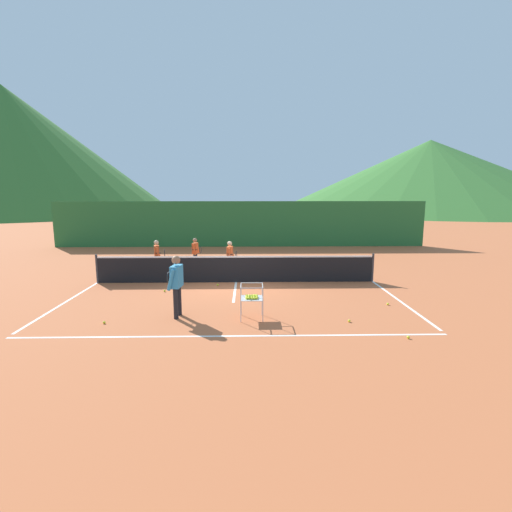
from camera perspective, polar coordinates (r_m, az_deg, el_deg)
ground_plane at (r=13.99m, az=-3.01°, el=-3.94°), size 120.00×120.00×0.00m
line_baseline_near at (r=8.94m, az=-4.05°, el=-11.88°), size 10.10×0.08×0.01m
line_baseline_far at (r=18.73m, az=-2.57°, el=-0.46°), size 10.10×0.08×0.01m
line_sideline_west at (r=15.02m, az=-22.70°, el=-3.73°), size 0.08×10.13×0.01m
line_sideline_east at (r=14.72m, az=17.09°, el=-3.66°), size 0.08×10.13×0.01m
line_service_center at (r=13.99m, az=-3.01°, el=-3.93°), size 0.08×5.22×0.01m
tennis_net at (r=13.88m, az=-3.03°, el=-1.94°), size 10.13×0.08×1.05m
instructor at (r=10.16m, az=-11.84°, el=-3.61°), size 0.43×0.78×1.65m
student_0 at (r=15.80m, az=-14.61°, el=0.35°), size 0.54×0.59×1.36m
student_1 at (r=16.52m, az=-9.07°, el=0.86°), size 0.41×0.67×1.32m
student_2 at (r=15.11m, az=-3.91°, el=0.20°), size 0.42×0.68×1.35m
ball_cart at (r=9.91m, az=-0.65°, el=-6.17°), size 0.58×0.58×0.90m
tennis_ball_0 at (r=10.42m, az=-21.80°, el=-9.22°), size 0.07×0.07×0.07m
tennis_ball_1 at (r=9.42m, az=21.87°, el=-11.24°), size 0.07×0.07×0.07m
tennis_ball_2 at (r=13.01m, az=-13.53°, el=-5.09°), size 0.07×0.07×0.07m
tennis_ball_3 at (r=11.84m, az=19.15°, el=-6.82°), size 0.07×0.07×0.07m
tennis_ball_4 at (r=10.09m, az=13.81°, el=-9.42°), size 0.07×0.07×0.07m
tennis_ball_5 at (r=13.51m, az=-5.77°, el=-4.32°), size 0.07×0.07×0.07m
windscreen_fence at (r=22.88m, az=-2.35°, el=4.81°), size 22.23×0.08×2.72m
hill_0 at (r=73.71m, az=24.42°, el=10.90°), size 52.63×52.63×12.04m
hill_1 at (r=72.95m, az=-33.31°, el=13.17°), size 50.42×50.42×19.51m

